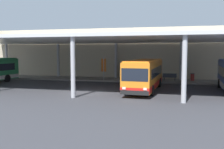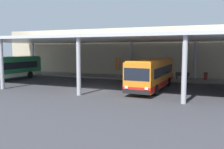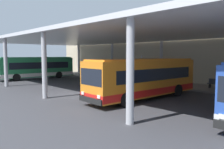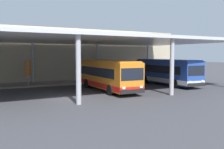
{
  "view_description": "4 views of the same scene",
  "coord_description": "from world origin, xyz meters",
  "px_view_note": "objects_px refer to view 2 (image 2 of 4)",
  "views": [
    {
      "loc": [
        8.68,
        -22.93,
        3.95
      ],
      "look_at": [
        1.6,
        4.86,
        1.43
      ],
      "focal_mm": 40.89,
      "sensor_mm": 36.0,
      "label": 1
    },
    {
      "loc": [
        10.88,
        -21.56,
        4.2
      ],
      "look_at": [
        0.91,
        3.42,
        1.37
      ],
      "focal_mm": 38.47,
      "sensor_mm": 36.0,
      "label": 2
    },
    {
      "loc": [
        16.7,
        -10.65,
        3.48
      ],
      "look_at": [
        1.49,
        3.49,
        1.66
      ],
      "focal_mm": 35.83,
      "sensor_mm": 36.0,
      "label": 3
    },
    {
      "loc": [
        -7.03,
        -20.42,
        3.78
      ],
      "look_at": [
        5.62,
        2.43,
        1.73
      ],
      "focal_mm": 40.78,
      "sensor_mm": 36.0,
      "label": 4
    }
  ],
  "objects_px": {
    "bus_nearest_bay": "(7,68)",
    "trash_bin": "(206,76)",
    "banner_sign": "(118,65)",
    "bus_second_bay": "(152,74)",
    "bench_waiting": "(182,76)"
  },
  "relations": [
    {
      "from": "bus_nearest_bay",
      "to": "bus_second_bay",
      "type": "distance_m",
      "value": 19.98
    },
    {
      "from": "trash_bin",
      "to": "bus_nearest_bay",
      "type": "bearing_deg",
      "value": -160.87
    },
    {
      "from": "banner_sign",
      "to": "bus_nearest_bay",
      "type": "bearing_deg",
      "value": -150.55
    },
    {
      "from": "trash_bin",
      "to": "banner_sign",
      "type": "distance_m",
      "value": 12.0
    },
    {
      "from": "bus_nearest_bay",
      "to": "trash_bin",
      "type": "height_order",
      "value": "bus_nearest_bay"
    },
    {
      "from": "trash_bin",
      "to": "banner_sign",
      "type": "relative_size",
      "value": 0.31
    },
    {
      "from": "trash_bin",
      "to": "banner_sign",
      "type": "bearing_deg",
      "value": -174.18
    },
    {
      "from": "bench_waiting",
      "to": "banner_sign",
      "type": "xyz_separation_m",
      "value": [
        -8.92,
        -0.88,
        1.32
      ]
    },
    {
      "from": "bench_waiting",
      "to": "banner_sign",
      "type": "relative_size",
      "value": 0.56
    },
    {
      "from": "banner_sign",
      "to": "bus_second_bay",
      "type": "bearing_deg",
      "value": -49.08
    },
    {
      "from": "bus_nearest_bay",
      "to": "banner_sign",
      "type": "height_order",
      "value": "banner_sign"
    },
    {
      "from": "bus_second_bay",
      "to": "trash_bin",
      "type": "distance_m",
      "value": 10.34
    },
    {
      "from": "bus_nearest_bay",
      "to": "trash_bin",
      "type": "xyz_separation_m",
      "value": [
        25.22,
        8.75,
        -0.98
      ]
    },
    {
      "from": "bus_second_bay",
      "to": "banner_sign",
      "type": "distance_m",
      "value": 10.13
    },
    {
      "from": "bus_second_bay",
      "to": "banner_sign",
      "type": "relative_size",
      "value": 3.32
    }
  ]
}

